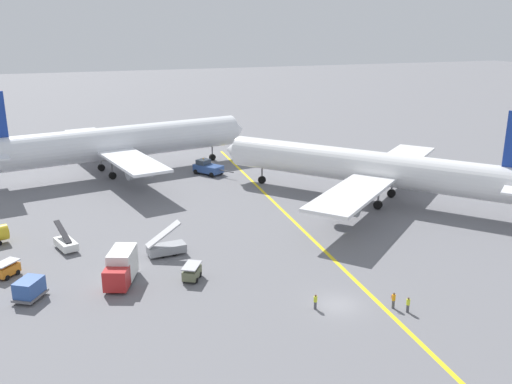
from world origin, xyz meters
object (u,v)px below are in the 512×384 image
object	(u,v)px
gse_belt_loader_portside	(66,243)
gse_catering_truck_tall	(121,267)
gse_stair_truck_yellow	(166,247)
pushback_tug	(208,167)
gse_baggage_cart_near_cluster	(192,272)
gse_container_dolly_flat	(29,289)
ground_crew_ramp_agent_by_cones	(315,302)
ground_crew_wing_walker_right	(394,300)
gse_baggage_cart_trailing	(7,269)
airliner_at_gate_left	(120,143)
airliner_being_pushed	(369,168)
ground_crew_marshaller_foreground	(408,304)

from	to	relation	value
gse_belt_loader_portside	gse_catering_truck_tall	distance (m)	12.80
gse_stair_truck_yellow	pushback_tug	bearing A→B (deg)	66.73
gse_baggage_cart_near_cluster	gse_catering_truck_tall	bearing A→B (deg)	165.08
gse_container_dolly_flat	ground_crew_ramp_agent_by_cones	size ratio (longest dim) A/B	2.52
gse_container_dolly_flat	gse_stair_truck_yellow	distance (m)	16.33
gse_baggage_cart_near_cluster	gse_belt_loader_portside	bearing A→B (deg)	132.57
gse_container_dolly_flat	gse_stair_truck_yellow	world-z (taller)	gse_stair_truck_yellow
gse_baggage_cart_near_cluster	ground_crew_wing_walker_right	distance (m)	21.26
gse_belt_loader_portside	ground_crew_ramp_agent_by_cones	xyz separation A→B (m)	(22.08, -24.04, -0.03)
pushback_tug	gse_baggage_cart_trailing	distance (m)	47.05
airliner_at_gate_left	gse_catering_truck_tall	world-z (taller)	airliner_at_gate_left
gse_baggage_cart_near_cluster	pushback_tug	bearing A→B (deg)	72.10
airliner_being_pushed	ground_crew_ramp_agent_by_cones	xyz separation A→B (m)	(-23.16, -28.34, -4.43)
gse_belt_loader_portside	ground_crew_wing_walker_right	xyz separation A→B (m)	(29.27, -26.56, 0.04)
pushback_tug	gse_stair_truck_yellow	world-z (taller)	gse_stair_truck_yellow
pushback_tug	ground_crew_ramp_agent_by_cones	world-z (taller)	pushback_tug
gse_container_dolly_flat	ground_crew_marshaller_foreground	xyz separation A→B (m)	(34.00, -15.49, -0.36)
gse_baggage_cart_near_cluster	gse_baggage_cart_trailing	bearing A→B (deg)	157.41
airliner_at_gate_left	gse_container_dolly_flat	xyz separation A→B (m)	(-15.19, -47.03, -4.56)
gse_container_dolly_flat	gse_baggage_cart_near_cluster	distance (m)	16.39
gse_stair_truck_yellow	ground_crew_ramp_agent_by_cones	xyz separation A→B (m)	(10.87, -18.06, -0.23)
gse_baggage_cart_trailing	gse_stair_truck_yellow	xyz separation A→B (m)	(17.55, -0.24, 0.16)
gse_stair_truck_yellow	ground_crew_wing_walker_right	world-z (taller)	gse_stair_truck_yellow
airliner_at_gate_left	ground_crew_wing_walker_right	bearing A→B (deg)	-73.69
airliner_being_pushed	gse_baggage_cart_near_cluster	xyz separation A→B (m)	(-32.80, -17.85, -4.37)
ground_crew_marshaller_foreground	gse_container_dolly_flat	bearing A→B (deg)	155.50
ground_crew_wing_walker_right	gse_belt_loader_portside	bearing A→B (deg)	137.78
ground_crew_ramp_agent_by_cones	gse_baggage_cart_trailing	bearing A→B (deg)	147.22
gse_belt_loader_portside	gse_container_dolly_flat	distance (m)	12.83
pushback_tug	gse_belt_loader_portside	size ratio (longest dim) A/B	1.56
gse_catering_truck_tall	gse_belt_loader_portside	bearing A→B (deg)	114.28
gse_catering_truck_tall	ground_crew_wing_walker_right	xyz separation A→B (m)	(24.02, -14.92, -0.89)
ground_crew_ramp_agent_by_cones	ground_crew_wing_walker_right	bearing A→B (deg)	-19.27
airliner_being_pushed	ground_crew_ramp_agent_by_cones	size ratio (longest dim) A/B	28.21
gse_baggage_cart_near_cluster	airliner_at_gate_left	bearing A→B (deg)	91.35
airliner_at_gate_left	gse_catering_truck_tall	xyz separation A→B (m)	(-6.06, -46.44, -3.98)
gse_belt_loader_portside	gse_baggage_cart_near_cluster	size ratio (longest dim) A/B	1.61
gse_stair_truck_yellow	ground_crew_wing_walker_right	size ratio (longest dim) A/B	2.86
airliner_at_gate_left	ground_crew_ramp_agent_by_cones	bearing A→B (deg)	-79.62
airliner_being_pushed	gse_baggage_cart_trailing	size ratio (longest dim) A/B	14.17
gse_baggage_cart_near_cluster	ground_crew_ramp_agent_by_cones	bearing A→B (deg)	-47.43
gse_catering_truck_tall	gse_stair_truck_yellow	world-z (taller)	gse_stair_truck_yellow
airliner_being_pushed	gse_belt_loader_portside	world-z (taller)	airliner_being_pushed
airliner_at_gate_left	airliner_being_pushed	distance (m)	45.64
ground_crew_ramp_agent_by_cones	ground_crew_marshaller_foreground	distance (m)	8.83
airliner_at_gate_left	ground_crew_marshaller_foreground	xyz separation A→B (m)	(18.81, -62.52, -4.92)
airliner_being_pushed	pushback_tug	size ratio (longest dim) A/B	5.50
airliner_being_pushed	ground_crew_marshaller_foreground	xyz separation A→B (m)	(-15.13, -32.01, -4.41)
gse_container_dolly_flat	ground_crew_marshaller_foreground	bearing A→B (deg)	-24.50
airliner_at_gate_left	gse_belt_loader_portside	bearing A→B (deg)	-108.00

